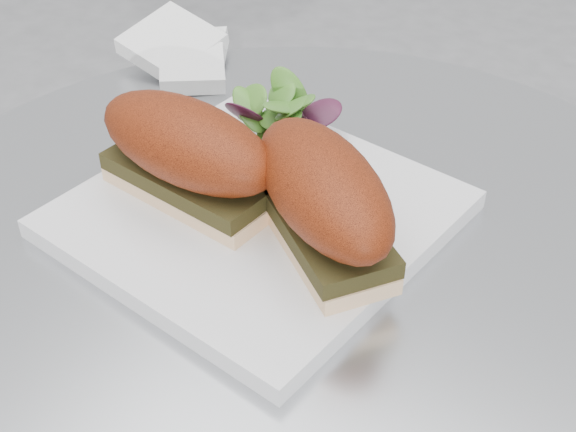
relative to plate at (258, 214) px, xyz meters
name	(u,v)px	position (x,y,z in m)	size (l,w,h in m)	color
plate	(258,214)	(0.00, 0.00, 0.00)	(0.26, 0.26, 0.02)	silver
sandwich_left	(187,151)	(-0.05, -0.02, 0.05)	(0.17, 0.09, 0.08)	beige
sandwich_right	(323,196)	(0.06, -0.01, 0.05)	(0.18, 0.16, 0.08)	beige
salad	(280,124)	(-0.03, 0.08, 0.03)	(0.10, 0.10, 0.05)	#4F9530
napkin	(183,65)	(-0.20, 0.17, 0.00)	(0.11, 0.11, 0.02)	white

